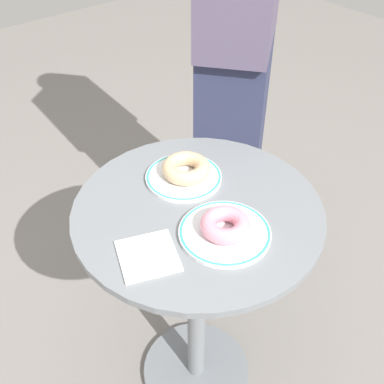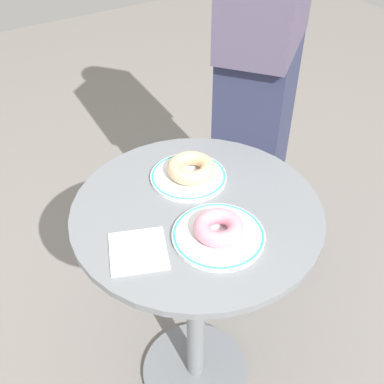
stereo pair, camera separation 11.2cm
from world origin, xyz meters
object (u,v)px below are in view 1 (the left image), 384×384
at_px(plate_left, 184,177).
at_px(person_figure, 236,62).
at_px(donut_pink_frosted, 225,225).
at_px(plate_right, 225,232).
at_px(donut_glazed, 186,168).
at_px(paper_napkin, 148,256).
at_px(cafe_table, 197,280).

xyz_separation_m(plate_left, person_figure, (-0.29, 0.46, 0.08)).
relative_size(donut_pink_frosted, person_figure, 0.07).
height_order(plate_left, person_figure, person_figure).
bearing_deg(plate_right, donut_glazed, 163.27).
distance_m(donut_glazed, person_figure, 0.54).
xyz_separation_m(plate_right, paper_napkin, (-0.06, -0.17, -0.00)).
height_order(cafe_table, donut_glazed, donut_glazed).
height_order(donut_pink_frosted, person_figure, person_figure).
height_order(donut_pink_frosted, paper_napkin, donut_pink_frosted).
xyz_separation_m(plate_left, donut_pink_frosted, (0.22, -0.06, 0.02)).
xyz_separation_m(cafe_table, donut_pink_frosted, (0.11, -0.01, 0.30)).
distance_m(plate_left, paper_napkin, 0.28).
relative_size(donut_pink_frosted, paper_napkin, 0.90).
bearing_deg(plate_right, plate_left, 165.26).
bearing_deg(cafe_table, donut_pink_frosted, -6.69).
xyz_separation_m(cafe_table, paper_napkin, (0.05, -0.19, 0.28)).
distance_m(paper_napkin, person_figure, 0.83).
bearing_deg(plate_left, person_figure, 121.88).
relative_size(plate_right, donut_pink_frosted, 1.86).
height_order(cafe_table, person_figure, person_figure).
height_order(plate_right, donut_glazed, donut_glazed).
bearing_deg(paper_napkin, plate_left, 124.89).
xyz_separation_m(plate_left, donut_glazed, (0.00, 0.01, 0.02)).
bearing_deg(donut_glazed, person_figure, 122.36).
bearing_deg(plate_right, donut_pink_frosted, 153.43).
distance_m(plate_left, donut_pink_frosted, 0.23).
bearing_deg(donut_glazed, donut_pink_frosted, -16.73).
bearing_deg(donut_pink_frosted, cafe_table, 173.31).
height_order(plate_left, plate_right, same).
xyz_separation_m(cafe_table, donut_glazed, (-0.11, 0.05, 0.30)).
relative_size(donut_glazed, person_figure, 0.07).
relative_size(plate_left, person_figure, 0.11).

